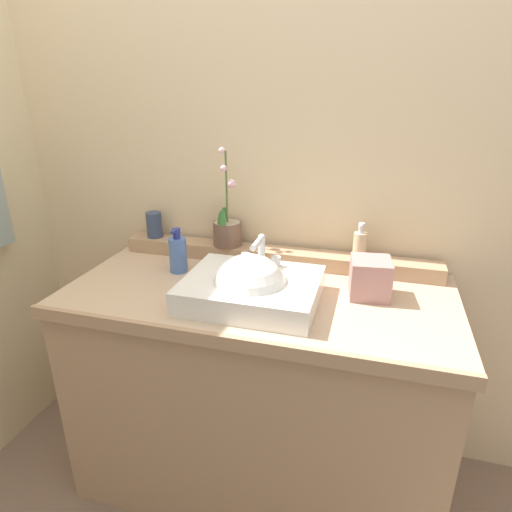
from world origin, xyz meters
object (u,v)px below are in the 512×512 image
object	(u,v)px
soap_dispenser	(360,244)
tissue_box	(370,278)
potted_plant	(227,229)
sink_basin	(250,290)
lotion_bottle	(178,254)
tumbler_cup	(154,225)

from	to	relation	value
soap_dispenser	tissue_box	bearing A→B (deg)	-76.26
potted_plant	soap_dispenser	distance (m)	0.52
sink_basin	lotion_bottle	xyz separation A→B (m)	(-0.33, 0.17, 0.03)
soap_dispenser	tissue_box	distance (m)	0.21
potted_plant	lotion_bottle	size ratio (longest dim) A/B	2.27
sink_basin	lotion_bottle	distance (m)	0.37
tumbler_cup	tissue_box	world-z (taller)	tumbler_cup
sink_basin	potted_plant	distance (m)	0.41
potted_plant	soap_dispenser	xyz separation A→B (m)	(0.52, 0.00, -0.01)
soap_dispenser	tumbler_cup	distance (m)	0.85
tumbler_cup	tissue_box	xyz separation A→B (m)	(0.90, -0.20, -0.05)
sink_basin	soap_dispenser	size ratio (longest dim) A/B	3.23
tumbler_cup	tissue_box	bearing A→B (deg)	-12.65
tumbler_cup	tissue_box	distance (m)	0.93
tumbler_cup	lotion_bottle	world-z (taller)	lotion_bottle
soap_dispenser	tumbler_cup	bearing A→B (deg)	179.64
tissue_box	soap_dispenser	bearing A→B (deg)	103.74
tumbler_cup	soap_dispenser	bearing A→B (deg)	-0.36
sink_basin	tumbler_cup	distance (m)	0.64
soap_dispenser	tumbler_cup	xyz separation A→B (m)	(-0.85, 0.01, 0.00)
sink_basin	tissue_box	distance (m)	0.40
sink_basin	tumbler_cup	xyz separation A→B (m)	(-0.53, 0.35, 0.07)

